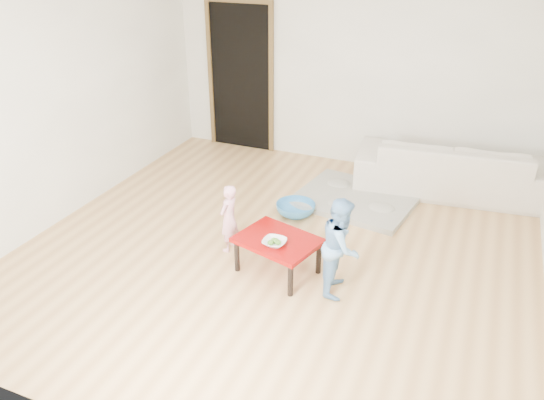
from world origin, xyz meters
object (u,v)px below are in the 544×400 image
Objects in this scene: basin at (296,209)px; child_blue at (341,246)px; bowl at (274,242)px; child_pink at (229,218)px; sofa at (451,167)px; red_table at (278,255)px.

child_blue is at bearing -53.88° from basin.
child_pink reaches higher than bowl.
bowl is 0.23× the size of child_blue.
child_pink is at bearing -111.15° from basin.
child_blue is at bearing 86.01° from child_pink.
sofa is 2.48× the size of child_blue.
child_blue reaches higher than bowl.
red_table is 3.43× the size of bowl.
child_blue reaches higher than red_table.
child_pink is 1.24m from child_blue.
basin is (-0.25, 1.24, -0.32)m from bowl.
sofa is 2.96m from child_pink.
child_pink is at bearing 43.81° from sofa.
child_pink is (-0.62, 0.30, -0.03)m from bowl.
sofa reaches higher than red_table.
red_table is 1.02× the size of child_pink.
child_blue is 1.50m from basin.
red_table is 0.68m from child_blue.
sofa is 5.04× the size of basin.
child_blue is at bearing 6.92° from bowl.
basin is (-0.24, 1.13, -0.11)m from red_table.
child_blue is (0.60, 0.07, 0.07)m from bowl.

